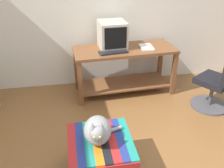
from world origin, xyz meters
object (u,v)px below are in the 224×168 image
(desk, at_px, (124,63))
(keyboard, at_px, (113,52))
(cat, at_px, (98,130))
(office_chair, at_px, (218,84))
(tv_monitor, at_px, (112,35))
(book, at_px, (146,47))
(ottoman_with_blanket, at_px, (101,157))

(desk, distance_m, keyboard, 0.34)
(desk, relative_size, keyboard, 3.79)
(cat, height_order, office_chair, office_chair)
(tv_monitor, distance_m, cat, 1.75)
(tv_monitor, relative_size, keyboard, 1.05)
(book, distance_m, cat, 1.82)
(tv_monitor, bearing_deg, office_chair, -33.51)
(desk, relative_size, office_chair, 1.70)
(tv_monitor, xyz_separation_m, keyboard, (-0.03, -0.22, -0.18))
(desk, xyz_separation_m, tv_monitor, (-0.17, 0.07, 0.41))
(office_chair, bearing_deg, tv_monitor, -62.17)
(desk, xyz_separation_m, keyboard, (-0.19, -0.14, 0.24))
(keyboard, distance_m, office_chair, 1.49)
(tv_monitor, bearing_deg, ottoman_with_blanket, -107.20)
(ottoman_with_blanket, bearing_deg, desk, 69.88)
(desk, xyz_separation_m, office_chair, (1.15, -0.69, -0.10))
(cat, bearing_deg, book, 67.09)
(desk, distance_m, cat, 1.70)
(book, height_order, office_chair, office_chair)
(tv_monitor, xyz_separation_m, book, (0.49, -0.10, -0.18))
(desk, distance_m, book, 0.40)
(desk, height_order, keyboard, keyboard)
(ottoman_with_blanket, distance_m, office_chair, 1.95)
(book, relative_size, cat, 0.67)
(tv_monitor, bearing_deg, desk, -27.05)
(ottoman_with_blanket, height_order, office_chair, office_chair)
(keyboard, relative_size, cat, 1.00)
(tv_monitor, relative_size, book, 1.56)
(desk, height_order, office_chair, office_chair)
(book, xyz_separation_m, ottoman_with_blanket, (-0.91, -1.56, -0.51))
(tv_monitor, xyz_separation_m, cat, (-0.43, -1.66, -0.36))
(tv_monitor, height_order, ottoman_with_blanket, tv_monitor)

